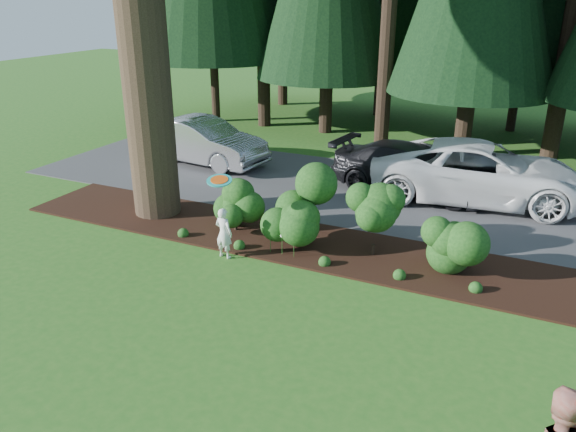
# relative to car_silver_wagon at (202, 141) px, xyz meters

# --- Properties ---
(ground) EXTENTS (80.00, 80.00, 0.00)m
(ground) POSITION_rel_car_silver_wagon_xyz_m (6.13, -7.98, -0.82)
(ground) COLOR #255E1B
(ground) RESTS_ON ground
(mulch_bed) EXTENTS (16.00, 2.50, 0.05)m
(mulch_bed) POSITION_rel_car_silver_wagon_xyz_m (6.13, -4.73, -0.80)
(mulch_bed) COLOR black
(mulch_bed) RESTS_ON ground
(driveway) EXTENTS (22.00, 6.00, 0.03)m
(driveway) POSITION_rel_car_silver_wagon_xyz_m (6.13, -0.48, -0.81)
(driveway) COLOR #38383A
(driveway) RESTS_ON ground
(shrub_row) EXTENTS (6.53, 1.60, 1.61)m
(shrub_row) POSITION_rel_car_silver_wagon_xyz_m (6.90, -4.84, -0.01)
(shrub_row) COLOR #143A12
(shrub_row) RESTS_ON ground
(lily_cluster) EXTENTS (0.69, 0.09, 0.57)m
(lily_cluster) POSITION_rel_car_silver_wagon_xyz_m (5.83, -5.58, -0.33)
(lily_cluster) COLOR #143A12
(lily_cluster) RESTS_ON ground
(car_silver_wagon) EXTENTS (4.96, 2.20, 1.58)m
(car_silver_wagon) POSITION_rel_car_silver_wagon_xyz_m (0.00, 0.00, 0.00)
(car_silver_wagon) COLOR #AAA9AE
(car_silver_wagon) RESTS_ON driveway
(car_white_suv) EXTENTS (6.44, 3.50, 1.71)m
(car_white_suv) POSITION_rel_car_silver_wagon_xyz_m (9.39, 0.19, 0.06)
(car_white_suv) COLOR white
(car_white_suv) RESTS_ON driveway
(car_dark_suv) EXTENTS (5.18, 2.63, 1.44)m
(car_dark_suv) POSITION_rel_car_silver_wagon_xyz_m (7.46, 0.09, -0.07)
(car_dark_suv) COLOR black
(car_dark_suv) RESTS_ON driveway
(child) EXTENTS (0.47, 0.34, 1.21)m
(child) POSITION_rel_car_silver_wagon_xyz_m (4.65, -6.18, -0.22)
(child) COLOR white
(child) RESTS_ON ground
(frisbee) EXTENTS (0.56, 0.55, 0.17)m
(frisbee) POSITION_rel_car_silver_wagon_xyz_m (4.66, -6.29, 1.08)
(frisbee) COLOR teal
(frisbee) RESTS_ON ground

